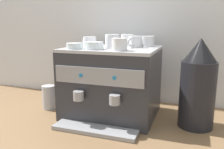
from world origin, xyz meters
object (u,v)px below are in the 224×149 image
ceramic_cup_2 (89,42)px  ceramic_bowl_1 (94,46)px  espresso_machine (112,82)px  ceramic_cup_5 (147,41)px  ceramic_cup_4 (120,44)px  milk_pitcher (49,97)px  ceramic_cup_1 (135,42)px  ceramic_bowl_0 (75,46)px  ceramic_cup_3 (128,40)px  coffee_grinder (198,85)px  ceramic_cup_0 (112,41)px

ceramic_cup_2 → ceramic_bowl_1: size_ratio=1.08×
espresso_machine → ceramic_cup_2: size_ratio=5.11×
ceramic_cup_5 → ceramic_bowl_1: bearing=-132.3°
ceramic_cup_4 → ceramic_cup_5: ceramic_cup_4 is taller
milk_pitcher → ceramic_cup_1: bearing=10.7°
ceramic_cup_4 → ceramic_bowl_0: bearing=179.6°
milk_pitcher → ceramic_cup_3: bearing=19.5°
ceramic_cup_2 → ceramic_cup_1: bearing=11.1°
ceramic_cup_1 → ceramic_cup_2: bearing=-168.9°
ceramic_cup_2 → coffee_grinder: 0.67m
ceramic_cup_2 → ceramic_cup_5: (0.33, 0.14, 0.00)m
coffee_grinder → milk_pitcher: coffee_grinder is taller
espresso_machine → coffee_grinder: (0.49, -0.02, 0.03)m
ceramic_bowl_1 → ceramic_cup_3: bearing=64.3°
ceramic_cup_0 → ceramic_cup_3: bearing=76.4°
ceramic_cup_4 → milk_pitcher: ceramic_cup_4 is taller
espresso_machine → ceramic_bowl_1: ceramic_bowl_1 is taller
ceramic_bowl_0 → ceramic_cup_4: bearing=-0.4°
ceramic_cup_1 → ceramic_bowl_1: bearing=-135.4°
ceramic_cup_3 → ceramic_bowl_1: size_ratio=1.14×
ceramic_cup_0 → ceramic_bowl_0: (-0.19, -0.09, -0.02)m
ceramic_cup_0 → ceramic_cup_3: ceramic_cup_0 is taller
ceramic_cup_5 → coffee_grinder: bearing=-27.0°
espresso_machine → ceramic_cup_2: (-0.15, 0.00, 0.24)m
milk_pitcher → coffee_grinder: bearing=1.8°
espresso_machine → ceramic_cup_0: ceramic_cup_0 is taller
ceramic_cup_2 → coffee_grinder: coffee_grinder is taller
espresso_machine → ceramic_cup_1: 0.28m
ceramic_cup_4 → ceramic_cup_5: (0.09, 0.28, -0.00)m
ceramic_cup_4 → ceramic_bowl_1: 0.15m
ceramic_bowl_0 → ceramic_bowl_1: size_ratio=0.94×
ceramic_bowl_0 → ceramic_bowl_1: ceramic_bowl_1 is taller
ceramic_cup_1 → ceramic_cup_5: bearing=55.6°
ceramic_cup_4 → milk_pitcher: size_ratio=0.74×
espresso_machine → milk_pitcher: espresso_machine is taller
ceramic_cup_0 → ceramic_cup_5: (0.16, 0.19, -0.01)m
ceramic_bowl_0 → milk_pitcher: bearing=160.1°
ceramic_cup_1 → ceramic_cup_4: size_ratio=0.97×
ceramic_cup_5 → ceramic_bowl_0: size_ratio=1.17×
ceramic_cup_0 → ceramic_cup_1: bearing=45.2°
milk_pitcher → ceramic_bowl_1: bearing=-11.8°
espresso_machine → ceramic_cup_0: (0.02, -0.05, 0.25)m
ceramic_bowl_0 → milk_pitcher: (-0.25, 0.09, -0.35)m
ceramic_cup_2 → ceramic_bowl_0: 0.14m
ceramic_cup_2 → ceramic_bowl_1: (0.09, -0.13, -0.01)m
ceramic_cup_0 → ceramic_cup_4: ceramic_cup_0 is taller
ceramic_cup_5 → ceramic_bowl_0: (-0.35, -0.28, -0.02)m
ceramic_cup_0 → ceramic_cup_4: (0.07, -0.09, -0.01)m
ceramic_bowl_1 → ceramic_cup_2: bearing=125.2°
ceramic_cup_3 → espresso_machine: bearing=-115.9°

